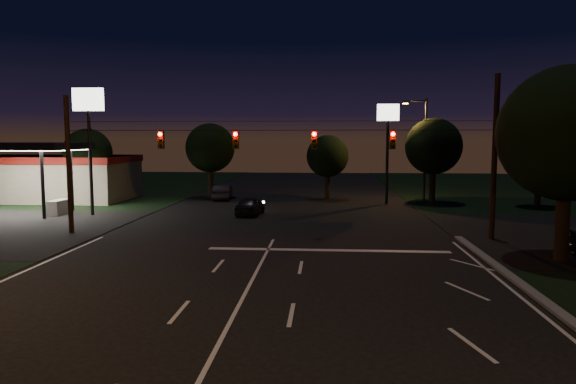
# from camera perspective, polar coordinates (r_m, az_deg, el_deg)

# --- Properties ---
(ground) EXTENTS (140.00, 140.00, 0.00)m
(ground) POSITION_cam_1_polar(r_m,az_deg,el_deg) (15.00, -7.32, -15.72)
(ground) COLOR black
(ground) RESTS_ON ground
(stop_bar) EXTENTS (12.00, 0.50, 0.01)m
(stop_bar) POSITION_cam_1_polar(r_m,az_deg,el_deg) (25.75, 4.48, -6.46)
(stop_bar) COLOR silver
(stop_bar) RESTS_ON ground
(utility_pole_right) EXTENTS (0.30, 0.30, 9.00)m
(utility_pole_right) POSITION_cam_1_polar(r_m,az_deg,el_deg) (30.58, 21.64, -4.90)
(utility_pole_right) COLOR black
(utility_pole_right) RESTS_ON ground
(utility_pole_left) EXTENTS (0.28, 0.28, 8.00)m
(utility_pole_left) POSITION_cam_1_polar(r_m,az_deg,el_deg) (32.74, -22.90, -4.25)
(utility_pole_left) COLOR black
(utility_pole_left) RESTS_ON ground
(signal_span) EXTENTS (24.00, 0.40, 1.56)m
(signal_span) POSITION_cam_1_polar(r_m,az_deg,el_deg) (28.75, -1.48, 5.89)
(signal_span) COLOR black
(signal_span) RESTS_ON ground
(gas_station) EXTENTS (14.20, 16.10, 5.25)m
(gas_station) POSITION_cam_1_polar(r_m,az_deg,el_deg) (50.59, -25.04, 1.81)
(gas_station) COLOR gray
(gas_station) RESTS_ON ground
(pole_sign_left_near) EXTENTS (2.20, 0.30, 9.10)m
(pole_sign_left_near) POSITION_cam_1_polar(r_m,az_deg,el_deg) (39.46, -21.26, 7.65)
(pole_sign_left_near) COLOR black
(pole_sign_left_near) RESTS_ON ground
(pole_sign_right) EXTENTS (1.80, 0.30, 8.40)m
(pole_sign_right) POSITION_cam_1_polar(r_m,az_deg,el_deg) (43.96, 11.02, 6.76)
(pole_sign_right) COLOR black
(pole_sign_right) RESTS_ON ground
(street_light_right_far) EXTENTS (2.20, 0.35, 9.00)m
(street_light_right_far) POSITION_cam_1_polar(r_m,az_deg,el_deg) (46.41, 14.70, 5.39)
(street_light_right_far) COLOR black
(street_light_right_far) RESTS_ON ground
(tree_right_near) EXTENTS (6.00, 6.00, 8.76)m
(tree_right_near) POSITION_cam_1_polar(r_m,az_deg,el_deg) (26.10, 28.51, 5.56)
(tree_right_near) COLOR black
(tree_right_near) RESTS_ON ground
(tree_far_a) EXTENTS (4.20, 4.20, 6.42)m
(tree_far_a) POSITION_cam_1_polar(r_m,az_deg,el_deg) (48.49, -21.28, 4.03)
(tree_far_a) COLOR black
(tree_far_a) RESTS_ON ground
(tree_far_b) EXTENTS (4.60, 4.60, 6.98)m
(tree_far_b) POSITION_cam_1_polar(r_m,az_deg,el_deg) (49.00, -8.58, 4.80)
(tree_far_b) COLOR black
(tree_far_b) RESTS_ON ground
(tree_far_c) EXTENTS (3.80, 3.80, 5.86)m
(tree_far_c) POSITION_cam_1_polar(r_m,az_deg,el_deg) (46.78, 4.43, 3.92)
(tree_far_c) COLOR black
(tree_far_c) RESTS_ON ground
(tree_far_d) EXTENTS (4.80, 4.80, 7.30)m
(tree_far_d) POSITION_cam_1_polar(r_m,az_deg,el_deg) (45.71, 15.85, 4.83)
(tree_far_d) COLOR black
(tree_far_d) RESTS_ON ground
(tree_far_e) EXTENTS (4.00, 4.00, 6.18)m
(tree_far_e) POSITION_cam_1_polar(r_m,az_deg,el_deg) (46.10, 26.14, 3.57)
(tree_far_e) COLOR black
(tree_far_e) RESTS_ON ground
(car_oncoming_a) EXTENTS (1.90, 4.10, 1.36)m
(car_oncoming_a) POSITION_cam_1_polar(r_m,az_deg,el_deg) (37.41, -4.25, -1.52)
(car_oncoming_a) COLOR black
(car_oncoming_a) RESTS_ON ground
(car_oncoming_b) EXTENTS (1.92, 4.42, 1.42)m
(car_oncoming_b) POSITION_cam_1_polar(r_m,az_deg,el_deg) (47.24, -7.27, 0.03)
(car_oncoming_b) COLOR black
(car_oncoming_b) RESTS_ON ground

